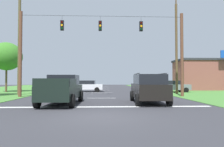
{
  "coord_description": "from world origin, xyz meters",
  "views": [
    {
      "loc": [
        0.08,
        -9.33,
        1.62
      ],
      "look_at": [
        0.93,
        9.6,
        2.18
      ],
      "focal_mm": 33.85,
      "sensor_mm": 36.0,
      "label": 1
    }
  ],
  "objects_px": {
    "distant_car_crossing_white": "(87,86)",
    "roadside_store": "(215,75)",
    "pickup_truck": "(62,90)",
    "distant_car_oncoming": "(172,86)",
    "overhead_signal_span": "(102,50)",
    "tree_roadside_right": "(7,56)",
    "utility_pole_mid_right": "(176,47)",
    "suv_black": "(149,88)",
    "utility_pole_near_left": "(19,44)"
  },
  "relations": [
    {
      "from": "overhead_signal_span",
      "to": "suv_black",
      "type": "bearing_deg",
      "value": -60.3
    },
    {
      "from": "utility_pole_near_left",
      "to": "suv_black",
      "type": "bearing_deg",
      "value": -34.25
    },
    {
      "from": "utility_pole_near_left",
      "to": "roadside_store",
      "type": "height_order",
      "value": "utility_pole_near_left"
    },
    {
      "from": "suv_black",
      "to": "tree_roadside_right",
      "type": "xyz_separation_m",
      "value": [
        -15.73,
        13.57,
        3.6
      ]
    },
    {
      "from": "pickup_truck",
      "to": "utility_pole_near_left",
      "type": "height_order",
      "value": "utility_pole_near_left"
    },
    {
      "from": "distant_car_crossing_white",
      "to": "tree_roadside_right",
      "type": "bearing_deg",
      "value": -175.68
    },
    {
      "from": "overhead_signal_span",
      "to": "distant_car_crossing_white",
      "type": "height_order",
      "value": "overhead_signal_span"
    },
    {
      "from": "distant_car_crossing_white",
      "to": "utility_pole_mid_right",
      "type": "bearing_deg",
      "value": -25.4
    },
    {
      "from": "overhead_signal_span",
      "to": "utility_pole_near_left",
      "type": "relative_size",
      "value": 1.43
    },
    {
      "from": "pickup_truck",
      "to": "roadside_store",
      "type": "bearing_deg",
      "value": 42.23
    },
    {
      "from": "roadside_store",
      "to": "utility_pole_mid_right",
      "type": "bearing_deg",
      "value": -135.97
    },
    {
      "from": "distant_car_crossing_white",
      "to": "utility_pole_mid_right",
      "type": "xyz_separation_m",
      "value": [
        10.59,
        -5.03,
        4.56
      ]
    },
    {
      "from": "pickup_truck",
      "to": "roadside_store",
      "type": "xyz_separation_m",
      "value": [
        20.77,
        18.85,
        1.47
      ]
    },
    {
      "from": "distant_car_crossing_white",
      "to": "pickup_truck",
      "type": "bearing_deg",
      "value": -92.34
    },
    {
      "from": "distant_car_crossing_white",
      "to": "utility_pole_near_left",
      "type": "height_order",
      "value": "utility_pole_near_left"
    },
    {
      "from": "utility_pole_near_left",
      "to": "overhead_signal_span",
      "type": "bearing_deg",
      "value": -16.17
    },
    {
      "from": "pickup_truck",
      "to": "utility_pole_mid_right",
      "type": "bearing_deg",
      "value": 40.61
    },
    {
      "from": "overhead_signal_span",
      "to": "suv_black",
      "type": "xyz_separation_m",
      "value": [
        3.21,
        -5.63,
        -3.39
      ]
    },
    {
      "from": "overhead_signal_span",
      "to": "tree_roadside_right",
      "type": "distance_m",
      "value": 14.82
    },
    {
      "from": "suv_black",
      "to": "utility_pole_near_left",
      "type": "xyz_separation_m",
      "value": [
        -12.03,
        8.19,
        4.31
      ]
    },
    {
      "from": "distant_car_oncoming",
      "to": "overhead_signal_span",
      "type": "bearing_deg",
      "value": -142.62
    },
    {
      "from": "overhead_signal_span",
      "to": "tree_roadside_right",
      "type": "bearing_deg",
      "value": 147.62
    },
    {
      "from": "suv_black",
      "to": "utility_pole_mid_right",
      "type": "height_order",
      "value": "utility_pole_mid_right"
    },
    {
      "from": "distant_car_oncoming",
      "to": "utility_pole_mid_right",
      "type": "distance_m",
      "value": 5.64
    },
    {
      "from": "overhead_signal_span",
      "to": "roadside_store",
      "type": "bearing_deg",
      "value": 35.61
    },
    {
      "from": "pickup_truck",
      "to": "distant_car_oncoming",
      "type": "relative_size",
      "value": 1.25
    },
    {
      "from": "distant_car_crossing_white",
      "to": "utility_pole_mid_right",
      "type": "height_order",
      "value": "utility_pole_mid_right"
    },
    {
      "from": "pickup_truck",
      "to": "suv_black",
      "type": "xyz_separation_m",
      "value": [
        5.88,
        0.26,
        0.09
      ]
    },
    {
      "from": "pickup_truck",
      "to": "tree_roadside_right",
      "type": "bearing_deg",
      "value": 125.45
    },
    {
      "from": "pickup_truck",
      "to": "roadside_store",
      "type": "distance_m",
      "value": 28.09
    },
    {
      "from": "distant_car_oncoming",
      "to": "tree_roadside_right",
      "type": "xyz_separation_m",
      "value": [
        -21.62,
        0.98,
        3.87
      ]
    },
    {
      "from": "utility_pole_near_left",
      "to": "tree_roadside_right",
      "type": "relative_size",
      "value": 1.69
    },
    {
      "from": "overhead_signal_span",
      "to": "suv_black",
      "type": "height_order",
      "value": "overhead_signal_span"
    },
    {
      "from": "suv_black",
      "to": "tree_roadside_right",
      "type": "distance_m",
      "value": 21.08
    },
    {
      "from": "overhead_signal_span",
      "to": "distant_car_oncoming",
      "type": "distance_m",
      "value": 12.03
    },
    {
      "from": "overhead_signal_span",
      "to": "roadside_store",
      "type": "distance_m",
      "value": 22.35
    },
    {
      "from": "pickup_truck",
      "to": "utility_pole_near_left",
      "type": "relative_size",
      "value": 0.5
    },
    {
      "from": "roadside_store",
      "to": "suv_black",
      "type": "bearing_deg",
      "value": -128.68
    },
    {
      "from": "pickup_truck",
      "to": "suv_black",
      "type": "distance_m",
      "value": 5.89
    },
    {
      "from": "utility_pole_near_left",
      "to": "tree_roadside_right",
      "type": "height_order",
      "value": "utility_pole_near_left"
    },
    {
      "from": "pickup_truck",
      "to": "utility_pole_near_left",
      "type": "xyz_separation_m",
      "value": [
        -6.15,
        8.45,
        4.4
      ]
    },
    {
      "from": "roadside_store",
      "to": "overhead_signal_span",
      "type": "bearing_deg",
      "value": -144.39
    },
    {
      "from": "overhead_signal_span",
      "to": "pickup_truck",
      "type": "distance_m",
      "value": 7.34
    },
    {
      "from": "utility_pole_near_left",
      "to": "tree_roadside_right",
      "type": "distance_m",
      "value": 6.56
    },
    {
      "from": "overhead_signal_span",
      "to": "roadside_store",
      "type": "height_order",
      "value": "overhead_signal_span"
    },
    {
      "from": "distant_car_crossing_white",
      "to": "roadside_store",
      "type": "relative_size",
      "value": 0.35
    },
    {
      "from": "pickup_truck",
      "to": "distant_car_crossing_white",
      "type": "height_order",
      "value": "pickup_truck"
    },
    {
      "from": "tree_roadside_right",
      "to": "utility_pole_mid_right",
      "type": "bearing_deg",
      "value": -11.4
    },
    {
      "from": "pickup_truck",
      "to": "utility_pole_near_left",
      "type": "bearing_deg",
      "value": 126.05
    },
    {
      "from": "distant_car_crossing_white",
      "to": "roadside_store",
      "type": "height_order",
      "value": "roadside_store"
    }
  ]
}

